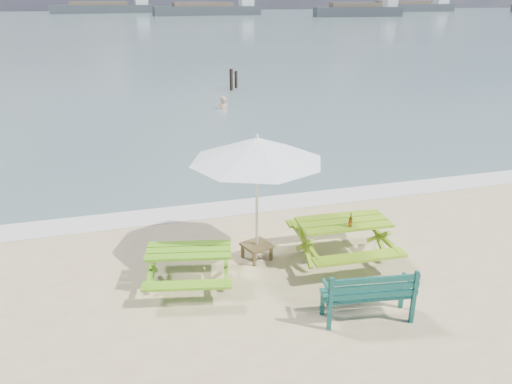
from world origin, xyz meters
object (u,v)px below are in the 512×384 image
object	(u,v)px
swimmer	(223,115)
picnic_table_left	(190,267)
picnic_table_right	(342,241)
park_bench	(367,303)
beer_bottle	(350,222)
patio_umbrella	(257,149)
side_table	(257,251)

from	to	relation	value
swimmer	picnic_table_left	bearing A→B (deg)	-104.57
picnic_table_right	park_bench	distance (m)	1.86
picnic_table_right	park_bench	xyz separation A→B (m)	(-0.42, -1.81, -0.12)
beer_bottle	swimmer	bearing A→B (deg)	87.08
patio_umbrella	park_bench	bearing A→B (deg)	-63.70
picnic_table_right	patio_umbrella	distance (m)	2.39
park_bench	beer_bottle	distance (m)	1.73
park_bench	beer_bottle	size ratio (longest dim) A/B	5.50
side_table	beer_bottle	size ratio (longest dim) A/B	2.34
swimmer	picnic_table_right	bearing A→B (deg)	-93.00
side_table	park_bench	bearing A→B (deg)	-63.70
picnic_table_left	side_table	distance (m)	1.46
patio_umbrella	beer_bottle	distance (m)	2.12
picnic_table_right	swimmer	size ratio (longest dim) A/B	1.19
side_table	patio_umbrella	bearing A→B (deg)	180.00
picnic_table_right	side_table	xyz separation A→B (m)	(-1.54, 0.44, -0.22)
picnic_table_left	park_bench	world-z (taller)	park_bench
park_bench	swimmer	xyz separation A→B (m)	(1.15, 15.59, -0.54)
patio_umbrella	beer_bottle	world-z (taller)	patio_umbrella
picnic_table_left	picnic_table_right	bearing A→B (deg)	1.88
side_table	swimmer	xyz separation A→B (m)	(2.26, 13.34, -0.44)
side_table	swimmer	bearing A→B (deg)	80.40
picnic_table_right	side_table	size ratio (longest dim) A/B	3.17
picnic_table_left	patio_umbrella	world-z (taller)	patio_umbrella
picnic_table_right	side_table	world-z (taller)	picnic_table_right
picnic_table_right	swimmer	bearing A→B (deg)	87.00
patio_umbrella	beer_bottle	bearing A→B (deg)	-24.29
park_bench	beer_bottle	bearing A→B (deg)	74.49
beer_bottle	swimmer	world-z (taller)	beer_bottle
side_table	patio_umbrella	xyz separation A→B (m)	(-0.00, 0.00, 2.00)
patio_umbrella	beer_bottle	xyz separation A→B (m)	(1.54, -0.70, -1.28)
patio_umbrella	swimmer	distance (m)	13.75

